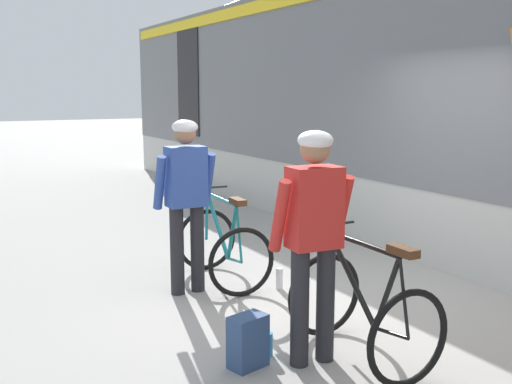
% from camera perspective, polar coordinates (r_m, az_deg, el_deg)
% --- Properties ---
extents(ground_plane, '(80.00, 80.00, 0.00)m').
position_cam_1_polar(ground_plane, '(6.02, 8.95, -10.32)').
color(ground_plane, '#A09E99').
extents(cyclist_near_in_blue, '(0.62, 0.32, 1.76)m').
position_cam_1_polar(cyclist_near_in_blue, '(6.01, -6.68, 0.11)').
color(cyclist_near_in_blue, '#232328').
rests_on(cyclist_near_in_blue, ground).
extents(cyclist_far_in_red, '(0.63, 0.34, 1.76)m').
position_cam_1_polar(cyclist_far_in_red, '(4.41, 5.52, -3.32)').
color(cyclist_far_in_red, '#232328').
rests_on(cyclist_far_in_red, ground).
extents(bicycle_near_teal, '(0.79, 1.12, 0.99)m').
position_cam_1_polar(bicycle_near_teal, '(6.43, -3.17, -5.16)').
color(bicycle_near_teal, black).
rests_on(bicycle_near_teal, ground).
extents(bicycle_far_black, '(0.73, 1.09, 0.99)m').
position_cam_1_polar(bicycle_far_black, '(4.71, 10.17, -10.90)').
color(bicycle_far_black, black).
rests_on(bicycle_far_black, ground).
extents(backpack_on_platform, '(0.32, 0.24, 0.40)m').
position_cam_1_polar(backpack_on_platform, '(4.58, -0.77, -14.03)').
color(backpack_on_platform, navy).
rests_on(backpack_on_platform, ground).
extents(water_bottle_near_the_bikes, '(0.07, 0.07, 0.22)m').
position_cam_1_polar(water_bottle_near_the_bikes, '(6.29, 2.23, -8.25)').
color(water_bottle_near_the_bikes, silver).
rests_on(water_bottle_near_the_bikes, ground).
extents(water_bottle_by_the_backpack, '(0.08, 0.08, 0.18)m').
position_cam_1_polar(water_bottle_by_the_backpack, '(4.81, 1.12, -14.27)').
color(water_bottle_by_the_backpack, '#338CCC').
rests_on(water_bottle_by_the_backpack, ground).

